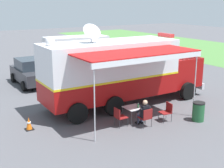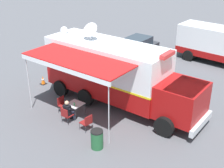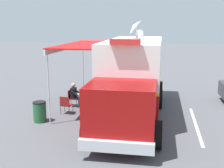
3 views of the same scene
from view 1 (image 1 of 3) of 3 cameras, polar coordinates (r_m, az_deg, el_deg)
The scene contains 13 objects.
ground_plane at distance 16.50m, azimuth -0.31°, elevation -4.19°, with size 100.00×100.00×0.00m, color #515156.
lot_stripe at distance 19.67m, azimuth -0.27°, elevation -1.00°, with size 0.12×4.80×0.01m, color silver.
command_truck at distance 16.33m, azimuth 1.99°, elevation 2.68°, with size 4.96×9.53×4.53m.
folding_table at distance 14.22m, azimuth 4.05°, elevation -4.56°, with size 0.81×0.81×0.73m.
water_bottle at distance 14.10m, azimuth 4.90°, elevation -4.04°, with size 0.07×0.07×0.22m.
folding_chair_at_table at distance 13.75m, azimuth 6.39°, elevation -6.02°, with size 0.49×0.49×0.87m.
folding_chair_beside_table at distance 13.75m, azimuth 1.37°, elevation -5.92°, with size 0.49×0.49×0.87m.
folding_chair_spare_by_truck at distance 14.62m, azimuth 10.22°, elevation -4.87°, with size 0.54×0.54×0.87m.
seated_responder at distance 13.84m, azimuth 5.93°, elevation -5.25°, with size 0.67×0.56×1.25m.
trash_bin at distance 14.98m, azimuth 15.83°, elevation -4.97°, with size 0.57×0.57×0.91m.
traffic_cone at distance 13.98m, azimuth -15.25°, elevation -7.15°, with size 0.36×0.36×0.58m.
support_truck at distance 26.09m, azimuth -5.59°, elevation 6.02°, with size 2.74×6.94×2.70m.
car_behind_truck at distance 21.38m, azimuth -14.92°, elevation 2.21°, with size 4.22×2.06×1.76m.
Camera 1 is at (13.21, -8.27, 5.42)m, focal length 48.96 mm.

